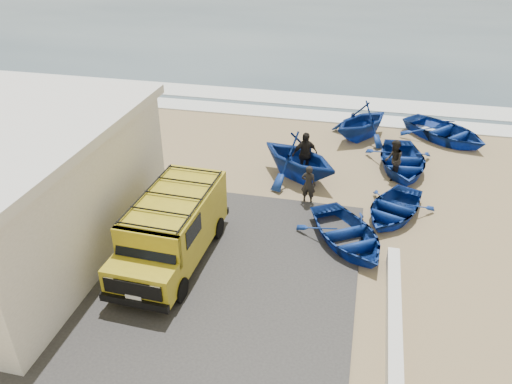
{
  "coord_description": "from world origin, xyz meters",
  "views": [
    {
      "loc": [
        3.65,
        -13.1,
        9.67
      ],
      "look_at": [
        0.33,
        1.31,
        1.2
      ],
      "focal_mm": 35.0,
      "sensor_mm": 36.0,
      "label": 1
    }
  ],
  "objects_px": {
    "boat_mid_right": "(402,161)",
    "boat_far_left": "(362,121)",
    "boat_far_right": "(445,131)",
    "fisherman_middle": "(393,160)",
    "boat_mid_left": "(299,156)",
    "boat_near_right": "(393,208)",
    "van": "(173,227)",
    "boat_near_left": "(347,234)",
    "parapet": "(394,323)",
    "fisherman_back": "(305,154)",
    "fisherman_front": "(308,184)"
  },
  "relations": [
    {
      "from": "boat_mid_left",
      "to": "fisherman_middle",
      "type": "height_order",
      "value": "boat_mid_left"
    },
    {
      "from": "van",
      "to": "boat_near_left",
      "type": "relative_size",
      "value": 1.41
    },
    {
      "from": "boat_far_left",
      "to": "boat_near_left",
      "type": "bearing_deg",
      "value": -54.04
    },
    {
      "from": "fisherman_back",
      "to": "fisherman_front",
      "type": "bearing_deg",
      "value": -111.05
    },
    {
      "from": "fisherman_middle",
      "to": "fisherman_front",
      "type": "bearing_deg",
      "value": -50.92
    },
    {
      "from": "boat_near_left",
      "to": "boat_near_right",
      "type": "height_order",
      "value": "boat_near_left"
    },
    {
      "from": "van",
      "to": "boat_mid_right",
      "type": "bearing_deg",
      "value": 50.31
    },
    {
      "from": "van",
      "to": "boat_near_left",
      "type": "distance_m",
      "value": 5.65
    },
    {
      "from": "boat_near_right",
      "to": "boat_far_right",
      "type": "xyz_separation_m",
      "value": [
        2.44,
        7.53,
        0.09
      ]
    },
    {
      "from": "boat_far_right",
      "to": "fisherman_middle",
      "type": "distance_m",
      "value": 5.22
    },
    {
      "from": "parapet",
      "to": "fisherman_middle",
      "type": "xyz_separation_m",
      "value": [
        0.0,
        8.67,
        0.56
      ]
    },
    {
      "from": "boat_near_left",
      "to": "boat_near_right",
      "type": "xyz_separation_m",
      "value": [
        1.48,
        2.07,
        -0.03
      ]
    },
    {
      "from": "fisherman_middle",
      "to": "van",
      "type": "bearing_deg",
      "value": -45.07
    },
    {
      "from": "fisherman_back",
      "to": "van",
      "type": "bearing_deg",
      "value": -149.06
    },
    {
      "from": "parapet",
      "to": "boat_far_right",
      "type": "height_order",
      "value": "boat_far_right"
    },
    {
      "from": "van",
      "to": "boat_near_left",
      "type": "xyz_separation_m",
      "value": [
        5.23,
        1.97,
        -0.79
      ]
    },
    {
      "from": "boat_near_left",
      "to": "boat_far_right",
      "type": "distance_m",
      "value": 10.36
    },
    {
      "from": "boat_near_right",
      "to": "fisherman_middle",
      "type": "relative_size",
      "value": 1.99
    },
    {
      "from": "fisherman_front",
      "to": "boat_mid_right",
      "type": "bearing_deg",
      "value": -126.46
    },
    {
      "from": "boat_far_left",
      "to": "boat_far_right",
      "type": "relative_size",
      "value": 0.82
    },
    {
      "from": "fisherman_front",
      "to": "boat_far_left",
      "type": "bearing_deg",
      "value": -96.08
    },
    {
      "from": "boat_near_right",
      "to": "fisherman_back",
      "type": "bearing_deg",
      "value": 166.96
    },
    {
      "from": "parapet",
      "to": "boat_near_left",
      "type": "relative_size",
      "value": 1.64
    },
    {
      "from": "van",
      "to": "fisherman_middle",
      "type": "distance_m",
      "value": 9.67
    },
    {
      "from": "boat_near_left",
      "to": "boat_far_right",
      "type": "xyz_separation_m",
      "value": [
        3.92,
        9.59,
        0.06
      ]
    },
    {
      "from": "boat_near_left",
      "to": "boat_mid_right",
      "type": "height_order",
      "value": "boat_mid_right"
    },
    {
      "from": "fisherman_middle",
      "to": "fisherman_back",
      "type": "xyz_separation_m",
      "value": [
        -3.53,
        -0.51,
        0.12
      ]
    },
    {
      "from": "boat_near_right",
      "to": "fisherman_back",
      "type": "distance_m",
      "value": 4.35
    },
    {
      "from": "van",
      "to": "fisherman_front",
      "type": "bearing_deg",
      "value": 52.68
    },
    {
      "from": "van",
      "to": "parapet",
      "type": "bearing_deg",
      "value": -11.93
    },
    {
      "from": "boat_near_right",
      "to": "parapet",
      "type": "bearing_deg",
      "value": -68.96
    },
    {
      "from": "boat_far_left",
      "to": "fisherman_front",
      "type": "relative_size",
      "value": 2.26
    },
    {
      "from": "boat_near_left",
      "to": "boat_mid_left",
      "type": "height_order",
      "value": "boat_mid_left"
    },
    {
      "from": "boat_mid_left",
      "to": "boat_near_right",
      "type": "bearing_deg",
      "value": -86.25
    },
    {
      "from": "parapet",
      "to": "boat_mid_left",
      "type": "height_order",
      "value": "boat_mid_left"
    },
    {
      "from": "boat_near_left",
      "to": "fisherman_middle",
      "type": "height_order",
      "value": "fisherman_middle"
    },
    {
      "from": "fisherman_middle",
      "to": "boat_near_left",
      "type": "bearing_deg",
      "value": -17.49
    },
    {
      "from": "boat_near_right",
      "to": "fisherman_back",
      "type": "relative_size",
      "value": 1.75
    },
    {
      "from": "parapet",
      "to": "boat_mid_left",
      "type": "bearing_deg",
      "value": 115.31
    },
    {
      "from": "fisherman_middle",
      "to": "boat_mid_left",
      "type": "bearing_deg",
      "value": -79.51
    },
    {
      "from": "boat_mid_right",
      "to": "boat_far_left",
      "type": "height_order",
      "value": "boat_far_left"
    },
    {
      "from": "parapet",
      "to": "fisherman_middle",
      "type": "height_order",
      "value": "fisherman_middle"
    },
    {
      "from": "boat_mid_right",
      "to": "boat_far_left",
      "type": "relative_size",
      "value": 1.16
    },
    {
      "from": "boat_mid_left",
      "to": "boat_far_left",
      "type": "bearing_deg",
      "value": 7.37
    },
    {
      "from": "boat_far_right",
      "to": "fisherman_back",
      "type": "distance_m",
      "value": 7.88
    },
    {
      "from": "van",
      "to": "boat_mid_left",
      "type": "xyz_separation_m",
      "value": [
        2.95,
        6.21,
        -0.2
      ]
    },
    {
      "from": "boat_near_left",
      "to": "boat_far_right",
      "type": "relative_size",
      "value": 0.87
    },
    {
      "from": "parapet",
      "to": "fisherman_back",
      "type": "relative_size",
      "value": 3.14
    },
    {
      "from": "parapet",
      "to": "van",
      "type": "height_order",
      "value": "van"
    },
    {
      "from": "boat_far_right",
      "to": "fisherman_front",
      "type": "xyz_separation_m",
      "value": [
        -5.54,
        -7.2,
        0.32
      ]
    }
  ]
}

